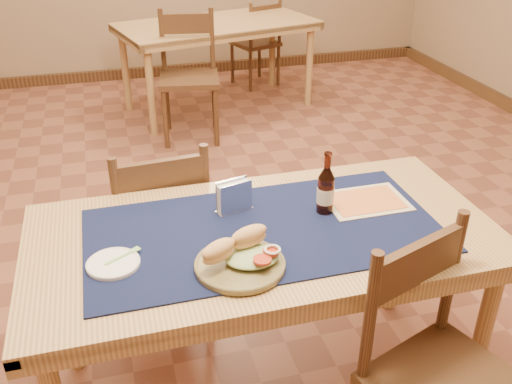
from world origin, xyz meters
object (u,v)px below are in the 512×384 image
object	(u,v)px
beer_bottle	(326,190)
sandwich_plate	(241,258)
main_table	(264,251)
chair_main_near	(442,376)
napkin_holder	(234,197)
back_table	(217,32)
chair_main_far	(160,227)

from	to	relation	value
beer_bottle	sandwich_plate	bearing A→B (deg)	-146.91
main_table	chair_main_near	world-z (taller)	chair_main_near
sandwich_plate	main_table	bearing A→B (deg)	55.53
chair_main_near	main_table	bearing A→B (deg)	127.98
chair_main_near	napkin_holder	size ratio (longest dim) A/B	6.63
napkin_holder	back_table	bearing A→B (deg)	79.20
napkin_holder	beer_bottle	bearing A→B (deg)	-16.73
main_table	chair_main_near	distance (m)	0.70
sandwich_plate	chair_main_far	bearing A→B (deg)	103.73
chair_main_near	beer_bottle	distance (m)	0.71
main_table	napkin_holder	xyz separation A→B (m)	(-0.07, 0.15, 0.14)
back_table	sandwich_plate	xyz separation A→B (m)	(-0.64, -3.38, 0.12)
chair_main_near	chair_main_far	bearing A→B (deg)	123.21
chair_main_far	napkin_holder	world-z (taller)	chair_main_far
chair_main_far	chair_main_near	distance (m)	1.32
sandwich_plate	napkin_holder	size ratio (longest dim) A/B	2.02
chair_main_far	napkin_holder	bearing A→B (deg)	-60.08
chair_main_near	napkin_holder	xyz separation A→B (m)	(-0.48, 0.68, 0.33)
beer_bottle	back_table	bearing A→B (deg)	85.09
main_table	chair_main_far	xyz separation A→B (m)	(-0.31, 0.57, -0.20)
beer_bottle	napkin_holder	bearing A→B (deg)	163.27
main_table	chair_main_far	world-z (taller)	chair_main_far
sandwich_plate	beer_bottle	world-z (taller)	beer_bottle
chair_main_far	napkin_holder	size ratio (longest dim) A/B	6.39
beer_bottle	napkin_holder	distance (m)	0.33
chair_main_near	sandwich_plate	bearing A→B (deg)	146.99
back_table	chair_main_far	bearing A→B (deg)	-107.36
chair_main_near	sandwich_plate	xyz separation A→B (m)	(-0.54, 0.35, 0.30)
sandwich_plate	beer_bottle	size ratio (longest dim) A/B	1.22
back_table	beer_bottle	distance (m)	3.16
sandwich_plate	chair_main_near	bearing A→B (deg)	-33.01
main_table	chair_main_near	xyz separation A→B (m)	(0.41, -0.53, -0.18)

